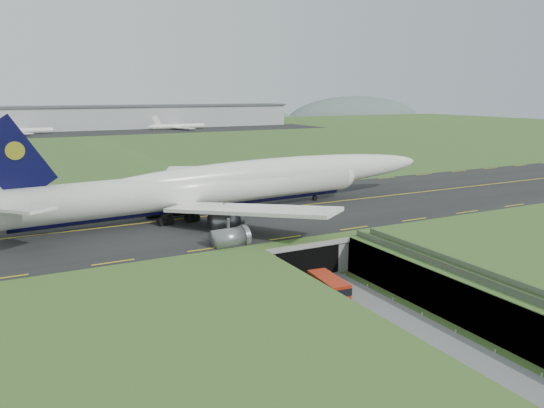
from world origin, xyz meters
TOP-DOWN VIEW (x-y plane):
  - ground at (0.00, 0.00)m, footprint 900.00×900.00m
  - airfield_deck at (0.00, 0.00)m, footprint 800.00×800.00m
  - trench_road at (0.00, -7.50)m, footprint 12.00×75.00m
  - taxiway at (0.00, 33.00)m, footprint 800.00×44.00m
  - tunnel_portal at (0.00, 16.71)m, footprint 17.00×22.30m
  - guideway at (11.00, -19.11)m, footprint 3.00×53.00m
  - jumbo_jet at (-2.19, 34.33)m, footprint 101.61×63.90m
  - shuttle_tram at (-2.07, -1.17)m, footprint 3.91×8.53m
  - cargo_terminal at (-0.13, 299.41)m, footprint 320.00×67.00m
  - distant_hills at (64.38, 430.00)m, footprint 700.00×91.00m

SIDE VIEW (x-z plane):
  - distant_hills at x=64.38m, z-range -34.00..26.00m
  - ground at x=0.00m, z-range 0.00..0.00m
  - trench_road at x=0.00m, z-range 0.00..0.20m
  - shuttle_tram at x=-2.07m, z-range 0.16..3.51m
  - airfield_deck at x=0.00m, z-range 0.00..6.00m
  - tunnel_portal at x=0.00m, z-range 0.33..6.33m
  - guideway at x=11.00m, z-range 1.80..8.85m
  - taxiway at x=0.00m, z-range 6.00..6.18m
  - jumbo_jet at x=-2.19m, z-range 1.12..22.32m
  - cargo_terminal at x=-0.13m, z-range 6.16..21.76m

